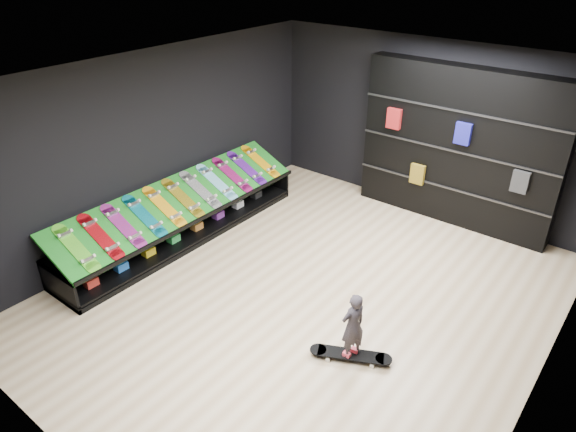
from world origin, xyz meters
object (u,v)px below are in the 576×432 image
Objects in this scene: floor_skateboard at (350,356)px; child at (352,337)px; back_shelving at (458,148)px; display_rack at (183,223)px.

child is at bearing 0.00° from floor_skateboard.
back_shelving is 3.40× the size of floor_skateboard.
back_shelving is at bearing 70.42° from floor_skateboard.
floor_skateboard is 1.88× the size of child.
floor_skateboard is (0.50, -4.02, -1.29)m from back_shelving.
back_shelving is 6.41× the size of child.
back_shelving is 4.17m from child.
back_shelving is (3.20, 3.32, 1.08)m from display_rack.
child is at bearing -82.87° from back_shelving.
display_rack is 3.77m from child.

